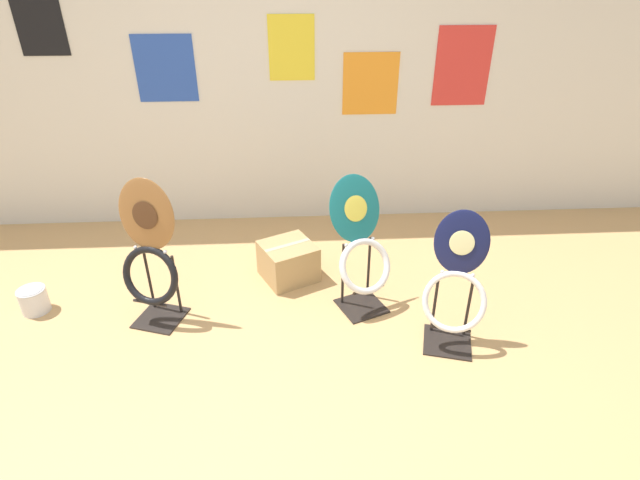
% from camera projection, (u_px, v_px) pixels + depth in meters
% --- Properties ---
extents(ground_plane, '(14.00, 14.00, 0.00)m').
position_uv_depth(ground_plane, '(261.00, 421.00, 2.52)').
color(ground_plane, tan).
extents(wall_back, '(8.00, 0.07, 2.60)m').
position_uv_depth(wall_back, '(264.00, 66.00, 3.86)').
color(wall_back, silver).
rests_on(wall_back, ground_plane).
extents(toilet_seat_display_navy_moon, '(0.40, 0.36, 0.84)m').
position_uv_depth(toilet_seat_display_navy_moon, '(456.00, 285.00, 2.84)').
color(toilet_seat_display_navy_moon, black).
rests_on(toilet_seat_display_navy_moon, ground_plane).
extents(toilet_seat_display_teal_sax, '(0.46, 0.46, 0.88)m').
position_uv_depth(toilet_seat_display_teal_sax, '(361.00, 252.00, 3.16)').
color(toilet_seat_display_teal_sax, black).
rests_on(toilet_seat_display_teal_sax, ground_plane).
extents(toilet_seat_display_woodgrain, '(0.41, 0.35, 0.95)m').
position_uv_depth(toilet_seat_display_woodgrain, '(150.00, 258.00, 3.01)').
color(toilet_seat_display_woodgrain, black).
rests_on(toilet_seat_display_woodgrain, ground_plane).
extents(paint_can, '(0.18, 0.18, 0.17)m').
position_uv_depth(paint_can, '(34.00, 299.00, 3.26)').
color(paint_can, silver).
rests_on(paint_can, ground_plane).
extents(storage_box, '(0.46, 0.46, 0.27)m').
position_uv_depth(storage_box, '(288.00, 261.00, 3.58)').
color(storage_box, tan).
rests_on(storage_box, ground_plane).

